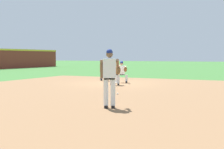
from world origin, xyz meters
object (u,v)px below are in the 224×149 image
Objects in this scene: pitcher at (110,75)px; baserunner at (115,71)px; baseball at (118,94)px; umpire at (104,69)px; first_baseman at (122,71)px; first_base_bag at (115,83)px.

pitcher reaches higher than baserunner.
baseball is 0.04× the size of pitcher.
baserunner and umpire have the same top height.
first_baseman is 0.92× the size of baserunner.
first_base_bag reaches higher than baseball.
first_baseman is (0.53, -0.21, 0.69)m from first_base_bag.
first_base_bag is at bearing 158.13° from first_baseman.
first_baseman is 0.92× the size of umpire.
first_baseman is 1.97m from umpire.
baseball is 3.65m from pitcher.
first_baseman reaches higher than baseball.
first_base_bag is 0.90m from first_baseman.
baseball is at bearing -153.20° from baserunner.
baserunner reaches higher than first_base_bag.
baseball is 0.05× the size of umpire.
pitcher reaches higher than first_baseman.
first_base_bag is at bearing 26.30° from baseball.
pitcher is at bearing -158.35° from first_baseman.
baseball is at bearing -148.54° from umpire.
first_baseman is at bearing -119.57° from umpire.
baseball is at bearing -157.85° from first_baseman.
first_baseman reaches higher than first_base_bag.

